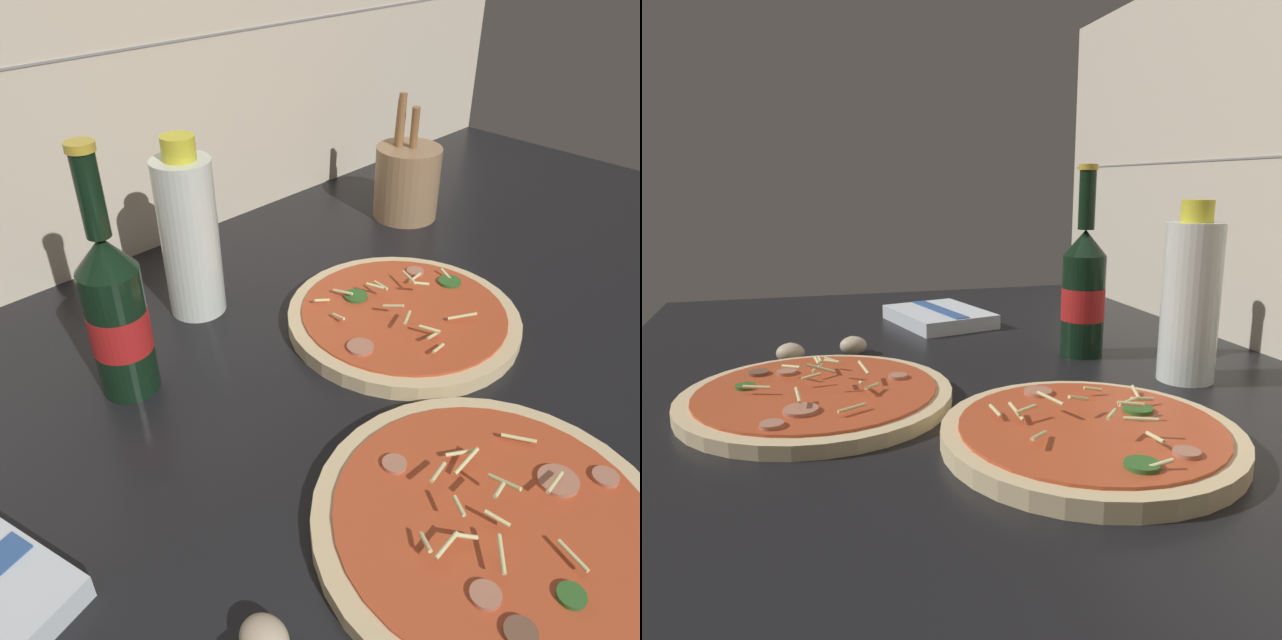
{
  "view_description": "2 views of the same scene",
  "coord_description": "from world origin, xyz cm",
  "views": [
    {
      "loc": [
        -43.25,
        -30.64,
        45.94
      ],
      "look_at": [
        -6.1,
        6.43,
        9.98
      ],
      "focal_mm": 35.0,
      "sensor_mm": 36.0,
      "label": 1
    },
    {
      "loc": [
        57.19,
        -19.37,
        26.4
      ],
      "look_at": [
        -10.67,
        -0.96,
        10.99
      ],
      "focal_mm": 35.0,
      "sensor_mm": 36.0,
      "label": 2
    }
  ],
  "objects": [
    {
      "name": "tile_backsplash",
      "position": [
        0.0,
        45.5,
        30.0
      ],
      "size": [
        160.0,
        1.13,
        60.0
      ],
      "color": "beige",
      "rests_on": "ground"
    },
    {
      "name": "utensil_crock",
      "position": [
        32.76,
        25.86,
        8.44
      ],
      "size": [
        10.24,
        10.24,
        19.24
      ],
      "color": "#9E7A56",
      "rests_on": "counter_slab"
    },
    {
      "name": "pizza_near",
      "position": [
        -10.26,
        -17.65,
        3.39
      ],
      "size": [
        29.82,
        29.82,
        5.26
      ],
      "color": "beige",
      "rests_on": "counter_slab"
    },
    {
      "name": "beer_bottle",
      "position": [
        -21.34,
        19.55,
        11.81
      ],
      "size": [
        6.08,
        6.08,
        26.47
      ],
      "color": "black",
      "rests_on": "counter_slab"
    },
    {
      "name": "pizza_far",
      "position": [
        7.97,
        6.31,
        3.55
      ],
      "size": [
        27.87,
        27.87,
        4.61
      ],
      "color": "beige",
      "rests_on": "counter_slab"
    },
    {
      "name": "counter_slab",
      "position": [
        0.0,
        0.0,
        1.25
      ],
      "size": [
        160.0,
        90.0,
        2.5
      ],
      "color": "black",
      "rests_on": "ground"
    },
    {
      "name": "oil_bottle",
      "position": [
        -7.32,
        26.91,
        12.65
      ],
      "size": [
        6.9,
        6.9,
        22.07
      ],
      "color": "silver",
      "rests_on": "counter_slab"
    }
  ]
}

